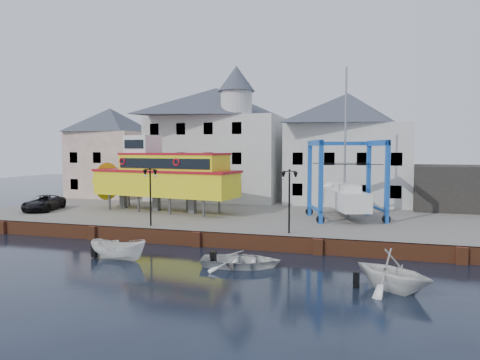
# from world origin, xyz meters

# --- Properties ---
(ground) EXTENTS (140.00, 140.00, 0.00)m
(ground) POSITION_xyz_m (0.00, 0.00, 0.00)
(ground) COLOR black
(ground) RESTS_ON ground
(hardstanding) EXTENTS (44.00, 22.00, 1.00)m
(hardstanding) POSITION_xyz_m (0.00, 11.00, 0.50)
(hardstanding) COLOR #5E5B57
(hardstanding) RESTS_ON ground
(quay_wall) EXTENTS (44.00, 0.47, 1.00)m
(quay_wall) POSITION_xyz_m (-0.00, 0.10, 0.50)
(quay_wall) COLOR brown
(quay_wall) RESTS_ON ground
(building_pink) EXTENTS (8.00, 7.00, 10.30)m
(building_pink) POSITION_xyz_m (-18.00, 18.00, 6.15)
(building_pink) COLOR tan
(building_pink) RESTS_ON hardstanding
(building_white_main) EXTENTS (14.00, 8.30, 14.00)m
(building_white_main) POSITION_xyz_m (-4.87, 18.39, 7.34)
(building_white_main) COLOR silver
(building_white_main) RESTS_ON hardstanding
(building_white_right) EXTENTS (12.00, 8.00, 11.20)m
(building_white_right) POSITION_xyz_m (9.00, 19.00, 6.60)
(building_white_right) COLOR silver
(building_white_right) RESTS_ON hardstanding
(shed_dark) EXTENTS (8.00, 7.00, 4.00)m
(shed_dark) POSITION_xyz_m (19.00, 17.00, 3.00)
(shed_dark) COLOR #262421
(shed_dark) RESTS_ON hardstanding
(lamp_post_left) EXTENTS (1.12, 0.32, 4.20)m
(lamp_post_left) POSITION_xyz_m (-4.00, 1.20, 4.17)
(lamp_post_left) COLOR black
(lamp_post_left) RESTS_ON hardstanding
(lamp_post_right) EXTENTS (1.12, 0.32, 4.20)m
(lamp_post_right) POSITION_xyz_m (6.00, 1.20, 4.17)
(lamp_post_right) COLOR black
(lamp_post_right) RESTS_ON hardstanding
(tour_boat) EXTENTS (15.86, 6.21, 6.73)m
(tour_boat) POSITION_xyz_m (-7.12, 8.26, 4.17)
(tour_boat) COLOR #59595E
(tour_boat) RESTS_ON hardstanding
(travel_lift) EXTENTS (6.62, 8.11, 11.90)m
(travel_lift) POSITION_xyz_m (9.10, 8.81, 3.00)
(travel_lift) COLOR #1846B2
(travel_lift) RESTS_ON hardstanding
(van) EXTENTS (3.45, 5.32, 1.36)m
(van) POSITION_xyz_m (-16.99, 5.62, 1.68)
(van) COLOR black
(van) RESTS_ON hardstanding
(motorboat_a) EXTENTS (3.70, 1.52, 1.41)m
(motorboat_a) POSITION_xyz_m (-3.12, -4.47, 0.00)
(motorboat_a) COLOR white
(motorboat_a) RESTS_ON ground
(motorboat_b) EXTENTS (4.82, 3.76, 0.91)m
(motorboat_b) POSITION_xyz_m (4.18, -3.95, 0.00)
(motorboat_b) COLOR white
(motorboat_b) RESTS_ON ground
(motorboat_c) EXTENTS (4.99, 4.86, 2.00)m
(motorboat_c) POSITION_xyz_m (11.96, -5.86, 0.00)
(motorboat_c) COLOR white
(motorboat_c) RESTS_ON ground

